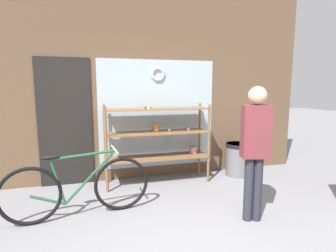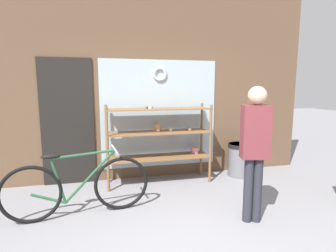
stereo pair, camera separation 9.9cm
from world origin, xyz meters
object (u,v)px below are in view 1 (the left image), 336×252
object	(u,v)px
display_case	(158,135)
trash_bin	(237,158)
bicycle	(78,188)
pedestrian	(255,144)

from	to	relation	value
display_case	trash_bin	world-z (taller)	display_case
trash_bin	bicycle	bearing A→B (deg)	-161.98
pedestrian	trash_bin	xyz separation A→B (m)	(0.68, 1.54, -0.63)
display_case	pedestrian	distance (m)	1.78
bicycle	pedestrian	world-z (taller)	pedestrian
bicycle	display_case	bearing A→B (deg)	30.34
display_case	bicycle	xyz separation A→B (m)	(-1.26, -0.93, -0.44)
display_case	bicycle	world-z (taller)	display_case
display_case	bicycle	size ratio (longest dim) A/B	0.97
display_case	trash_bin	bearing A→B (deg)	-1.50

